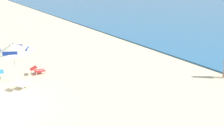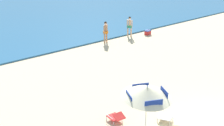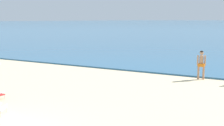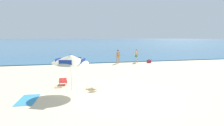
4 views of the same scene
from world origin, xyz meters
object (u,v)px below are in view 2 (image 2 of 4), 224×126
(beach_umbrella_striped_main, at_px, (147,92))
(lounge_chair_under_umbrella, at_px, (168,116))
(lounge_chair_beside_umbrella, at_px, (116,117))
(person_standing_near_shore, at_px, (130,25))
(cooler_box, at_px, (148,32))
(person_standing_beside, at_px, (106,30))

(beach_umbrella_striped_main, bearing_deg, lounge_chair_under_umbrella, -0.79)
(lounge_chair_beside_umbrella, bearing_deg, beach_umbrella_striped_main, -68.95)
(beach_umbrella_striped_main, bearing_deg, person_standing_near_shore, 52.66)
(person_standing_near_shore, bearing_deg, beach_umbrella_striped_main, -127.34)
(lounge_chair_under_umbrella, bearing_deg, beach_umbrella_striped_main, 179.21)
(lounge_chair_beside_umbrella, height_order, cooler_box, lounge_chair_beside_umbrella)
(lounge_chair_under_umbrella, relative_size, person_standing_beside, 0.59)
(lounge_chair_under_umbrella, xyz_separation_m, cooler_box, (8.58, 10.48, -0.08))
(person_standing_near_shore, bearing_deg, lounge_chair_under_umbrella, -122.51)
(lounge_chair_beside_umbrella, distance_m, person_standing_beside, 11.53)
(lounge_chair_beside_umbrella, xyz_separation_m, cooler_box, (10.50, 9.06, -0.07))
(beach_umbrella_striped_main, height_order, lounge_chair_under_umbrella, beach_umbrella_striped_main)
(beach_umbrella_striped_main, relative_size, lounge_chair_under_umbrella, 2.57)
(person_standing_beside, bearing_deg, beach_umbrella_striped_main, -118.33)
(beach_umbrella_striped_main, distance_m, lounge_chair_beside_umbrella, 2.25)
(person_standing_beside, height_order, cooler_box, person_standing_beside)
(lounge_chair_beside_umbrella, relative_size, person_standing_near_shore, 0.54)
(cooler_box, bearing_deg, person_standing_beside, 173.26)
(lounge_chair_under_umbrella, height_order, cooler_box, lounge_chair_under_umbrella)
(lounge_chair_beside_umbrella, relative_size, person_standing_beside, 0.53)
(lounge_chair_under_umbrella, xyz_separation_m, person_standing_near_shore, (7.07, 11.08, 0.69))
(person_standing_near_shore, height_order, person_standing_beside, person_standing_beside)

